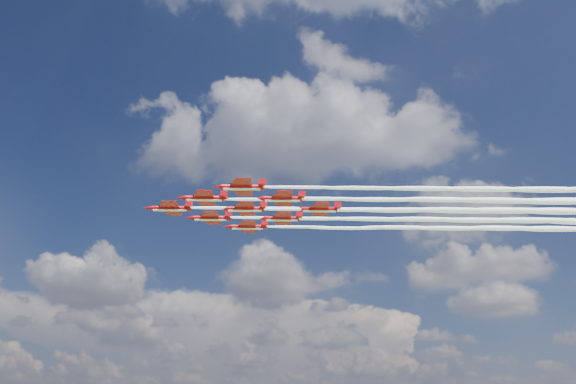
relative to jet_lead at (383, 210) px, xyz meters
name	(u,v)px	position (x,y,z in m)	size (l,w,h in m)	color
jet_lead	(383,210)	(0.00, 0.00, 0.00)	(112.72, 28.31, 3.01)	#A20910
jet_row2_port	(426,200)	(10.60, -5.03, 0.00)	(112.72, 28.31, 3.01)	#A20910
jet_row2_starb	(413,219)	(7.71, 8.84, 0.00)	(112.72, 28.31, 3.01)	#A20910
jet_row3_port	(475,189)	(21.20, -10.05, 0.00)	(112.72, 28.31, 3.01)	#A20910
jet_row3_centre	(456,210)	(18.31, 3.82, 0.00)	(112.72, 28.31, 3.01)	#A20910
jet_row3_starb	(441,228)	(15.42, 17.68, 0.00)	(112.72, 28.31, 3.01)	#A20910
jet_row4_port	(504,200)	(28.91, -1.21, 0.00)	(112.72, 28.31, 3.01)	#A20910
jet_row4_starb	(483,220)	(26.02, 12.66, 0.00)	(112.72, 28.31, 3.01)	#A20910
jet_tail	(530,211)	(36.63, 7.63, 0.00)	(112.72, 28.31, 3.01)	#A20910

